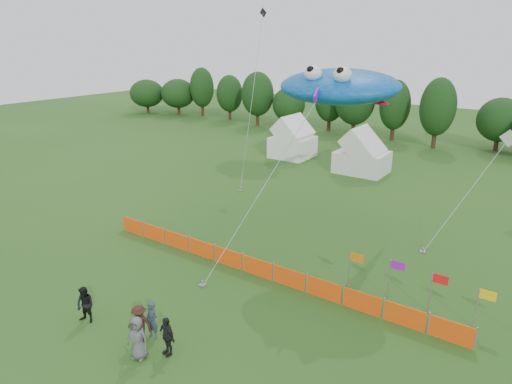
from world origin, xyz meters
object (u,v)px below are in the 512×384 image
Objects in this scene: tent_right at (362,155)px; spectator_c at (140,324)px; spectator_a at (152,320)px; spectator_b at (85,305)px; barrier_fence at (257,267)px; stingray_kite at (343,86)px; tent_left at (293,140)px; spectator_d at (167,336)px; spectator_e at (138,338)px.

tent_right is 29.93m from spectator_c.
spectator_a is 0.98× the size of spectator_b.
barrier_fence is 7.55m from spectator_c.
stingray_kite is (2.23, 13.14, 8.88)m from spectator_a.
spectator_c is 16.44m from stingray_kite.
spectator_c is (10.98, -31.25, -0.97)m from tent_left.
spectator_d is at bearing -82.35° from tent_right.
tent_right is (8.54, -1.44, -0.14)m from tent_left.
stingray_kite is (0.93, 13.55, 8.88)m from spectator_d.
barrier_fence is 8.87m from spectator_b.
spectator_c is (-0.24, -0.48, 0.00)m from spectator_a.
spectator_c is at bearing -116.11° from spectator_a.
stingray_kite reaches higher than spectator_b.
spectator_e is at bearing -69.86° from tent_left.
tent_left reaches higher than spectator_d.
tent_right is at bearing 78.34° from spectator_c.
spectator_b is 4.66m from spectator_d.
tent_right reaches higher than spectator_d.
spectator_a is at bearing 174.49° from spectator_d.
tent_right is 30.76m from spectator_e.
spectator_b is at bearing -163.87° from spectator_a.
spectator_d is at bearing -68.11° from tent_left.
stingray_kite is at bearing 69.80° from spectator_e.
spectator_b is 1.02× the size of spectator_d.
spectator_e is at bearing -121.05° from spectator_d.
stingray_kite is (1.63, 6.12, 9.24)m from barrier_fence.
spectator_a is at bearing -84.77° from tent_right.
stingray_kite is (13.45, -17.63, 7.91)m from tent_left.
stingray_kite is at bearing 63.35° from spectator_c.
stingray_kite is (2.47, 13.62, 8.88)m from spectator_c.
spectator_c is 1.09m from spectator_e.
spectator_e is (11.75, -32.02, -0.89)m from tent_left.
spectator_a is 1.37m from spectator_d.
tent_left is 2.38× the size of spectator_c.
tent_left is at bearing 123.91° from spectator_d.
tent_left is at bearing 127.34° from stingray_kite.
barrier_fence is 8.28m from spectator_e.
tent_right is at bearing 109.66° from spectator_d.
spectator_b is 17.53m from stingray_kite.
spectator_b reaches higher than spectator_c.
spectator_a is at bearing -99.65° from stingray_kite.
barrier_fence is 1.26× the size of stingray_kite.
spectator_d is at bearing -7.37° from spectator_b.
spectator_a is 0.92× the size of spectator_e.
spectator_a is (11.22, -30.77, -0.97)m from tent_left.
spectator_a is 0.53m from spectator_c.
spectator_d is (12.53, -31.19, -0.97)m from tent_left.
spectator_b is at bearing -91.21° from tent_right.
spectator_c is (-0.85, -7.49, 0.36)m from barrier_fence.
spectator_c is (3.08, 0.45, -0.01)m from spectator_b.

